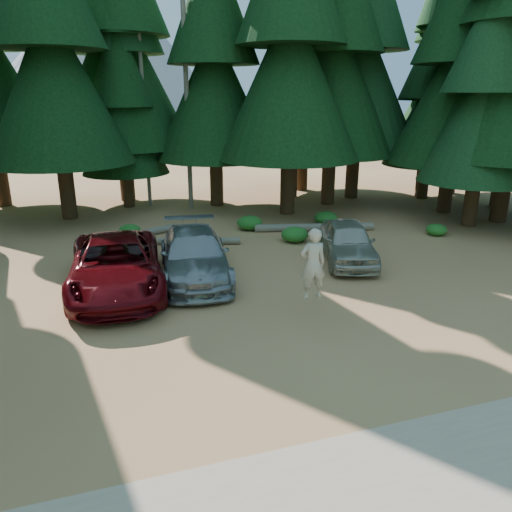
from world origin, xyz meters
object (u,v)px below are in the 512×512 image
(red_pickup, at_px, (116,265))
(silver_minivan_center, at_px, (194,255))
(log_left, at_px, (131,235))
(log_right, at_px, (314,227))
(silver_minivan_right, at_px, (348,242))
(frisbee_player, at_px, (313,264))
(log_mid, at_px, (199,241))

(red_pickup, relative_size, silver_minivan_center, 1.11)
(log_left, xyz_separation_m, log_right, (7.96, -1.22, 0.02))
(silver_minivan_right, distance_m, frisbee_player, 5.33)
(log_mid, bearing_deg, silver_minivan_center, -87.04)
(log_right, bearing_deg, silver_minivan_right, -83.81)
(red_pickup, xyz_separation_m, silver_minivan_right, (8.26, 0.36, -0.10))
(log_left, bearing_deg, log_right, -30.60)
(log_mid, bearing_deg, frisbee_player, -62.35)
(frisbee_player, xyz_separation_m, log_mid, (-1.52, 7.87, -1.46))
(red_pickup, xyz_separation_m, log_left, (0.88, 5.79, -0.68))
(silver_minivan_center, distance_m, log_left, 5.67)
(red_pickup, xyz_separation_m, log_mid, (3.47, 4.11, -0.70))
(silver_minivan_center, distance_m, frisbee_player, 4.89)
(frisbee_player, bearing_deg, log_mid, -75.99)
(red_pickup, distance_m, silver_minivan_center, 2.59)
(silver_minivan_center, relative_size, silver_minivan_right, 1.25)
(silver_minivan_center, xyz_separation_m, log_left, (-1.68, 5.38, -0.63))
(silver_minivan_center, bearing_deg, log_left, 114.72)
(frisbee_player, bearing_deg, red_pickup, -33.88)
(red_pickup, relative_size, log_right, 1.12)
(frisbee_player, height_order, log_mid, frisbee_player)
(silver_minivan_center, height_order, log_left, silver_minivan_center)
(red_pickup, distance_m, log_left, 5.90)
(log_right, bearing_deg, silver_minivan_center, -132.39)
(silver_minivan_right, bearing_deg, red_pickup, -159.62)
(frisbee_player, distance_m, log_left, 10.49)
(red_pickup, relative_size, log_mid, 1.78)
(red_pickup, bearing_deg, silver_minivan_right, 5.73)
(silver_minivan_right, distance_m, log_right, 4.29)
(silver_minivan_right, height_order, frisbee_player, frisbee_player)
(log_left, bearing_deg, red_pickup, -120.57)
(silver_minivan_right, bearing_deg, silver_minivan_center, -162.65)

